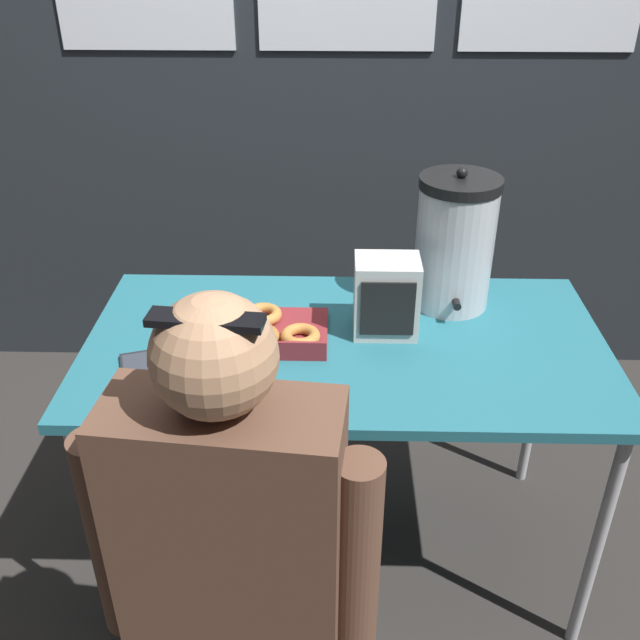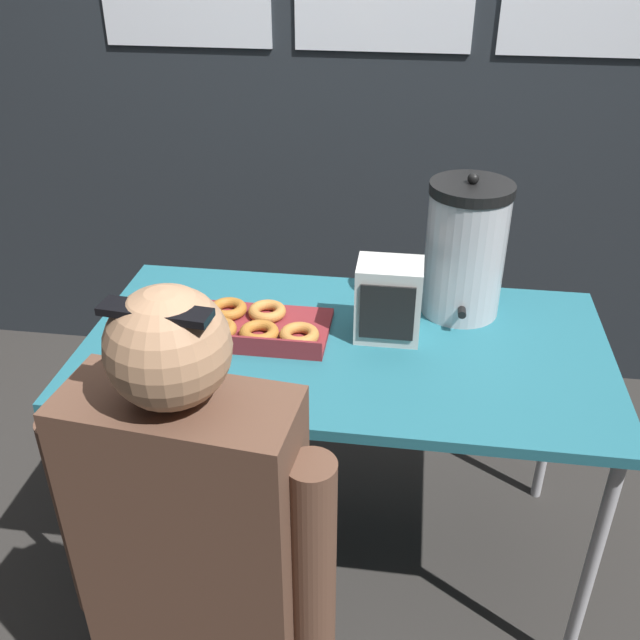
% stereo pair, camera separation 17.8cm
% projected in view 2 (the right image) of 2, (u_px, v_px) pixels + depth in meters
% --- Properties ---
extents(ground_plane, '(12.00, 12.00, 0.00)m').
position_uv_depth(ground_plane, '(341.00, 545.00, 2.19)').
color(ground_plane, '#2D2B28').
extents(back_wall, '(6.00, 0.11, 2.57)m').
position_uv_depth(back_wall, '(383.00, 41.00, 2.46)').
color(back_wall, '#23282D').
rests_on(back_wall, ground).
extents(folding_table, '(1.33, 0.71, 0.74)m').
position_uv_depth(folding_table, '(345.00, 359.00, 1.84)').
color(folding_table, '#236675').
rests_on(folding_table, ground).
extents(donut_box, '(0.34, 0.24, 0.05)m').
position_uv_depth(donut_box, '(258.00, 326.00, 1.84)').
color(donut_box, maroon).
rests_on(donut_box, folding_table).
extents(coffee_urn, '(0.21, 0.24, 0.39)m').
position_uv_depth(coffee_urn, '(465.00, 249.00, 1.86)').
color(coffee_urn, '#B7B7BC').
rests_on(coffee_urn, folding_table).
extents(cell_phone, '(0.12, 0.17, 0.01)m').
position_uv_depth(cell_phone, '(136.00, 358.00, 1.74)').
color(cell_phone, black).
rests_on(cell_phone, folding_table).
extents(space_heater, '(0.16, 0.13, 0.20)m').
position_uv_depth(space_heater, '(389.00, 300.00, 1.79)').
color(space_heater, silver).
rests_on(space_heater, folding_table).
extents(person_seated, '(0.54, 0.25, 1.22)m').
position_uv_depth(person_seated, '(198.00, 582.00, 1.36)').
color(person_seated, '#33332D').
rests_on(person_seated, ground).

